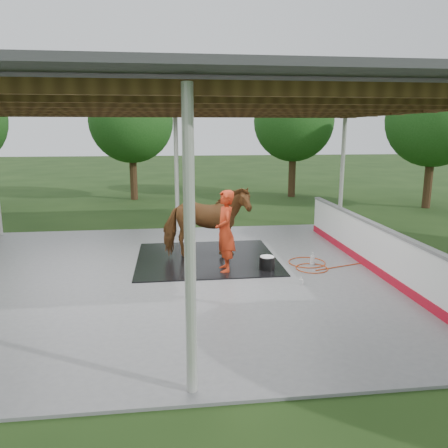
{
  "coord_description": "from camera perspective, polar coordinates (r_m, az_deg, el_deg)",
  "views": [
    {
      "loc": [
        -0.21,
        -9.81,
        3.37
      ],
      "look_at": [
        1.05,
        0.43,
        1.14
      ],
      "focal_mm": 35.0,
      "sensor_mm": 36.0,
      "label": 1
    }
  ],
  "objects": [
    {
      "name": "dasher_board",
      "position": [
        11.27,
        18.51,
        -2.73
      ],
      "size": [
        0.16,
        8.0,
        1.15
      ],
      "color": "#B60F23",
      "rests_on": "concrete_slab"
    },
    {
      "name": "soap_bottle_a",
      "position": [
        11.2,
        11.49,
        -4.45
      ],
      "size": [
        0.14,
        0.14,
        0.32
      ],
      "primitive_type": "imported",
      "rotation": [
        0.0,
        0.0,
        0.09
      ],
      "color": "silver",
      "rests_on": "concrete_slab"
    },
    {
      "name": "wash_bucket",
      "position": [
        10.62,
        5.64,
        -5.1
      ],
      "size": [
        0.37,
        0.37,
        0.34
      ],
      "color": "black",
      "rests_on": "concrete_slab"
    },
    {
      "name": "rubber_mat",
      "position": [
        11.54,
        -2.28,
        -4.48
      ],
      "size": [
        3.61,
        3.38,
        0.03
      ],
      "primitive_type": "cube",
      "color": "black",
      "rests_on": "concrete_slab"
    },
    {
      "name": "handler",
      "position": [
        10.29,
        0.16,
        -0.96
      ],
      "size": [
        0.49,
        0.73,
        1.96
      ],
      "primitive_type": "imported",
      "rotation": [
        0.0,
        0.0,
        -1.53
      ],
      "color": "red",
      "rests_on": "concrete_slab"
    },
    {
      "name": "soap_bottle_b",
      "position": [
        9.79,
        10.04,
        -7.29
      ],
      "size": [
        0.11,
        0.11,
        0.18
      ],
      "primitive_type": "imported",
      "rotation": [
        0.0,
        0.0,
        -0.52
      ],
      "color": "#338CD8",
      "rests_on": "concrete_slab"
    },
    {
      "name": "horse",
      "position": [
        11.3,
        -2.33,
        0.17
      ],
      "size": [
        2.25,
        1.04,
        1.89
      ],
      "primitive_type": "imported",
      "rotation": [
        0.0,
        0.0,
        1.56
      ],
      "color": "brown",
      "rests_on": "rubber_mat"
    },
    {
      "name": "tree_belt",
      "position": [
        10.73,
        -4.43,
        14.38
      ],
      "size": [
        28.0,
        28.0,
        5.8
      ],
      "color": "#382314",
      "rests_on": "ground"
    },
    {
      "name": "pavilion_structure",
      "position": [
        9.83,
        -6.0,
        15.59
      ],
      "size": [
        12.6,
        10.6,
        4.05
      ],
      "color": "beige",
      "rests_on": "ground"
    },
    {
      "name": "concrete_slab",
      "position": [
        10.36,
        -5.52,
        -6.7
      ],
      "size": [
        12.0,
        10.0,
        0.05
      ],
      "primitive_type": "cube",
      "color": "slate",
      "rests_on": "ground"
    },
    {
      "name": "hose_coil",
      "position": [
        11.19,
        11.11,
        -5.24
      ],
      "size": [
        1.81,
        1.35,
        0.02
      ],
      "color": "#C13D0D",
      "rests_on": "concrete_slab"
    },
    {
      "name": "ground",
      "position": [
        10.37,
        -5.52,
        -6.84
      ],
      "size": [
        100.0,
        100.0,
        0.0
      ],
      "primitive_type": "plane",
      "color": "#1E3814"
    }
  ]
}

